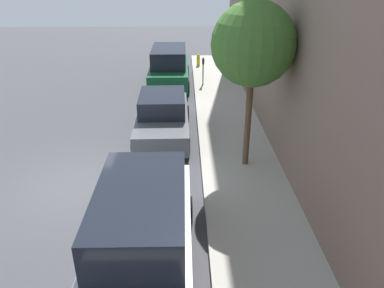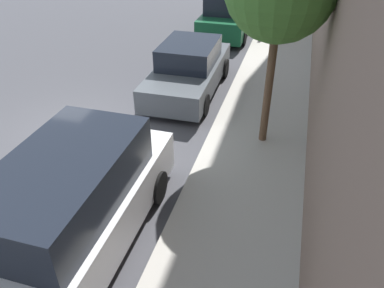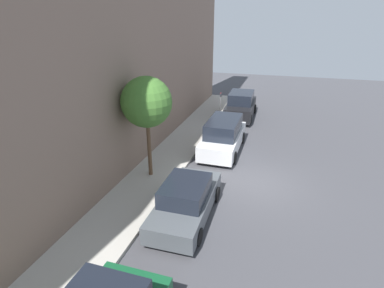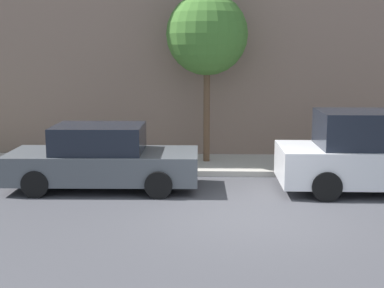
{
  "view_description": "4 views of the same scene",
  "coord_description": "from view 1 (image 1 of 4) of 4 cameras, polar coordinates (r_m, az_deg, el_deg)",
  "views": [
    {
      "loc": [
        3.01,
        -9.06,
        5.66
      ],
      "look_at": [
        3.21,
        0.6,
        1.0
      ],
      "focal_mm": 35.0,
      "sensor_mm": 36.0,
      "label": 1
    },
    {
      "loc": [
        5.31,
        -7.02,
        5.17
      ],
      "look_at": [
        3.58,
        -0.96,
        1.0
      ],
      "focal_mm": 35.0,
      "sensor_mm": 36.0,
      "label": 2
    },
    {
      "loc": [
        -0.86,
        12.64,
        7.12
      ],
      "look_at": [
        3.46,
        -1.3,
        1.0
      ],
      "focal_mm": 28.0,
      "sensor_mm": 36.0,
      "label": 3
    },
    {
      "loc": [
        -10.25,
        0.92,
        3.24
      ],
      "look_at": [
        2.78,
        1.33,
        1.0
      ],
      "focal_mm": 50.0,
      "sensor_mm": 36.0,
      "label": 4
    }
  ],
  "objects": [
    {
      "name": "ground_plane",
      "position": [
        11.1,
        -16.84,
        -6.15
      ],
      "size": [
        60.0,
        60.0,
        0.0
      ],
      "primitive_type": "plane",
      "color": "#424247"
    },
    {
      "name": "parked_minivan_fourth",
      "position": [
        19.47,
        -3.49,
        11.62
      ],
      "size": [
        2.02,
        4.91,
        1.9
      ],
      "color": "#14512D",
      "rests_on": "ground_plane"
    },
    {
      "name": "parked_minivan_second",
      "position": [
        7.58,
        -7.56,
        -13.19
      ],
      "size": [
        2.02,
        4.91,
        1.9
      ],
      "color": "silver",
      "rests_on": "ground_plane"
    },
    {
      "name": "sidewalk",
      "position": [
        10.78,
        8.09,
        -5.75
      ],
      "size": [
        2.41,
        32.0,
        0.15
      ],
      "color": "#B2ADA3",
      "rests_on": "ground_plane"
    },
    {
      "name": "parking_meter_far",
      "position": [
        19.05,
        1.71,
        11.52
      ],
      "size": [
        0.11,
        0.15,
        1.35
      ],
      "color": "#ADADB2",
      "rests_on": "sidewalk"
    },
    {
      "name": "street_tree",
      "position": [
        10.39,
        9.32,
        14.68
      ],
      "size": [
        2.27,
        2.27,
        4.73
      ],
      "color": "brown",
      "rests_on": "sidewalk"
    },
    {
      "name": "fire_hydrant",
      "position": [
        22.87,
        0.96,
        12.68
      ],
      "size": [
        0.2,
        0.2,
        0.69
      ],
      "color": "gold",
      "rests_on": "sidewalk"
    },
    {
      "name": "parked_sedan_third",
      "position": [
        13.48,
        -4.5,
        4.19
      ],
      "size": [
        1.92,
        4.53,
        1.54
      ],
      "color": "#4C5156",
      "rests_on": "ground_plane"
    }
  ]
}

